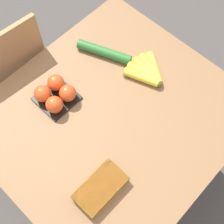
# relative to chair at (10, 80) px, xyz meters

# --- Properties ---
(ground_plane) EXTENTS (12.00, 12.00, 0.00)m
(ground_plane) POSITION_rel_chair_xyz_m (0.14, -0.63, -0.49)
(ground_plane) COLOR #4C4742
(dining_table) EXTENTS (1.01, 0.92, 0.76)m
(dining_table) POSITION_rel_chair_xyz_m (0.14, -0.63, 0.15)
(dining_table) COLOR olive
(dining_table) RESTS_ON ground_plane
(chair) EXTENTS (0.45, 0.43, 0.95)m
(chair) POSITION_rel_chair_xyz_m (0.00, 0.00, 0.00)
(chair) COLOR #A87547
(chair) RESTS_ON ground_plane
(banana_bunch) EXTENTS (0.18, 0.18, 0.04)m
(banana_bunch) POSITION_rel_chair_xyz_m (0.39, -0.61, 0.28)
(banana_bunch) COLOR brown
(banana_bunch) RESTS_ON dining_table
(tomato_pack) EXTENTS (0.16, 0.16, 0.08)m
(tomato_pack) POSITION_rel_chair_xyz_m (0.03, -0.41, 0.30)
(tomato_pack) COLOR black
(tomato_pack) RESTS_ON dining_table
(carrot_bag) EXTENTS (0.20, 0.11, 0.04)m
(carrot_bag) POSITION_rel_chair_xyz_m (-0.12, -0.81, 0.29)
(carrot_bag) COLOR orange
(carrot_bag) RESTS_ON dining_table
(cucumber_near) EXTENTS (0.13, 0.25, 0.04)m
(cucumber_near) POSITION_rel_chair_xyz_m (0.33, -0.39, 0.29)
(cucumber_near) COLOR #2D702D
(cucumber_near) RESTS_ON dining_table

